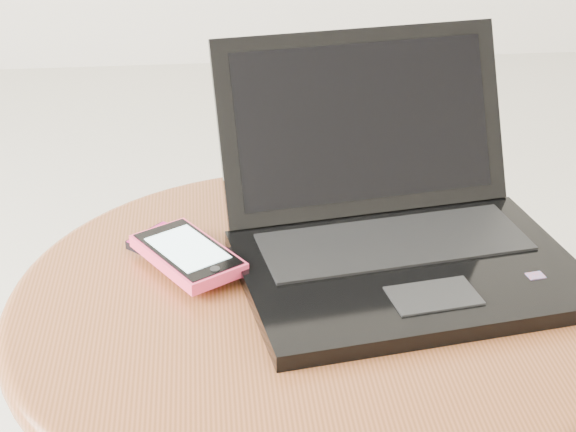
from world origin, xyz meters
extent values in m
cylinder|color=brown|center=(0.09, -0.11, 0.44)|extent=(0.54, 0.54, 0.03)
torus|color=brown|center=(0.09, -0.11, 0.44)|extent=(0.57, 0.57, 0.03)
cube|color=black|center=(0.20, -0.10, 0.46)|extent=(0.35, 0.27, 0.02)
cube|color=black|center=(0.19, -0.05, 0.47)|extent=(0.28, 0.14, 0.00)
cube|color=black|center=(0.21, -0.15, 0.47)|extent=(0.09, 0.06, 0.00)
cube|color=red|center=(0.31, -0.13, 0.47)|extent=(0.02, 0.01, 0.00)
cube|color=black|center=(0.17, 0.05, 0.56)|extent=(0.32, 0.13, 0.18)
cube|color=black|center=(0.18, 0.05, 0.56)|extent=(0.28, 0.11, 0.15)
cube|color=black|center=(-0.02, -0.02, 0.46)|extent=(0.11, 0.11, 0.01)
cube|color=#B61061|center=(-0.06, 0.01, 0.46)|extent=(0.04, 0.04, 0.00)
cube|color=#F83C64|center=(-0.02, -0.05, 0.47)|extent=(0.12, 0.14, 0.01)
cube|color=black|center=(-0.02, -0.05, 0.47)|extent=(0.11, 0.13, 0.00)
cube|color=silver|center=(-0.02, -0.05, 0.48)|extent=(0.09, 0.10, 0.00)
cylinder|color=black|center=(0.01, -0.10, 0.48)|extent=(0.01, 0.01, 0.00)
camera|label=1|loc=(0.01, -0.83, 0.91)|focal=56.00mm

